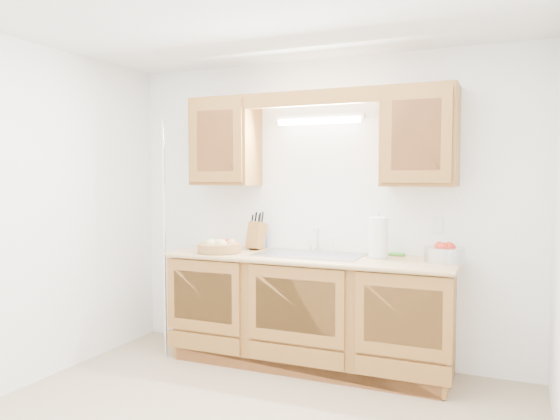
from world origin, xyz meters
The scene contains 17 objects.
room centered at (0.00, 0.00, 1.25)m, with size 3.52×3.50×2.50m.
base_cabinets centered at (0.00, 1.20, 0.44)m, with size 2.20×0.60×0.86m, color olive.
countertop centered at (0.00, 1.19, 0.88)m, with size 2.30×0.63×0.04m, color tan.
upper_cabinet_left centered at (-0.83, 1.33, 1.83)m, with size 0.55×0.33×0.75m, color olive.
upper_cabinet_right centered at (0.83, 1.33, 1.83)m, with size 0.55×0.33×0.75m, color olive.
valance centered at (0.00, 1.19, 2.14)m, with size 2.20×0.05×0.12m, color olive.
fluorescent_fixture centered at (0.00, 1.42, 2.00)m, with size 0.76×0.08×0.08m.
sink centered at (0.00, 1.21, 0.83)m, with size 0.84×0.46×0.36m.
wire_shelf_pole centered at (-1.20, 0.94, 1.00)m, with size 0.03×0.03×2.00m, color silver.
outlet_plate centered at (0.95, 1.49, 1.15)m, with size 0.08×0.01×0.12m, color white.
fruit_basket centered at (-0.73, 1.05, 0.95)m, with size 0.38×0.38×0.11m.
knife_block centered at (-0.54, 1.35, 1.02)m, with size 0.13×0.20×0.34m.
orange_canister centered at (-0.58, 1.42, 1.01)m, with size 0.09×0.09×0.21m.
soap_bottle centered at (-0.54, 1.42, 0.99)m, with size 0.08×0.09×0.19m, color blue.
sponge centered at (0.65, 1.43, 0.91)m, with size 0.12×0.09×0.02m.
paper_towel centered at (0.54, 1.26, 1.06)m, with size 0.19×0.19×0.37m.
apple_bowl centered at (1.03, 1.25, 0.97)m, with size 0.36×0.36×0.15m.
Camera 1 is at (1.49, -2.86, 1.52)m, focal length 35.00 mm.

